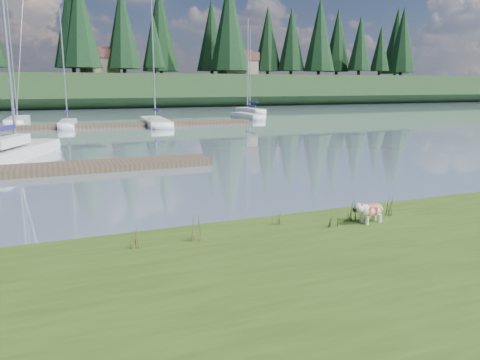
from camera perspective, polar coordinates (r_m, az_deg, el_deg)
name	(u,v)px	position (r m, az deg, el deg)	size (l,w,h in m)	color
ground	(83,128)	(41.97, -18.61, 6.05)	(200.00, 200.00, 0.00)	#8197A9
bank	(266,321)	(7.22, 3.16, -16.80)	(60.00, 9.00, 0.35)	#355117
ridge	(62,91)	(84.77, -20.83, 10.10)	(200.00, 20.00, 5.00)	#1D3419
bulldog	(370,210)	(11.62, 15.60, -3.49)	(0.86, 0.40, 0.51)	silver
sailboat_main	(16,149)	(26.03, -25.62, 3.41)	(5.14, 8.98, 12.94)	white
dock_near	(18,171)	(21.04, -25.40, 1.00)	(16.00, 2.00, 0.30)	#4C3D2C
dock_far	(107,125)	(42.14, -15.89, 6.44)	(26.00, 2.20, 0.30)	#4C3D2C
sailboat_bg_1	(19,119)	(49.53, -25.39, 6.68)	(1.98, 8.28, 12.23)	white
sailboat_bg_2	(68,123)	(43.41, -20.20, 6.55)	(1.90, 6.45, 9.72)	white
sailboat_bg_3	(154,121)	(43.81, -10.40, 7.10)	(2.55, 9.49, 13.62)	white
sailboat_bg_4	(245,115)	(51.04, 0.66, 7.90)	(1.41, 6.94, 10.34)	white
sailboat_bg_5	(248,110)	(61.99, 0.96, 8.54)	(1.64, 7.47, 10.69)	white
weed_0	(196,228)	(9.96, -5.39, -5.90)	(0.17, 0.14, 0.65)	#475B23
weed_1	(277,217)	(11.05, 4.56, -4.57)	(0.17, 0.14, 0.45)	#475B23
weed_2	(352,210)	(11.71, 13.48, -3.60)	(0.17, 0.14, 0.60)	#475B23
weed_3	(132,237)	(9.72, -13.06, -6.79)	(0.17, 0.14, 0.58)	#475B23
weed_4	(333,219)	(11.13, 11.24, -4.71)	(0.17, 0.14, 0.42)	#475B23
weed_5	(390,206)	(12.40, 17.85, -3.05)	(0.17, 0.14, 0.58)	#475B23
mud_lip	(185,239)	(11.07, -6.76, -7.13)	(60.00, 0.50, 0.14)	#33281C
conifer_4	(80,20)	(78.51, -18.94, 17.93)	(6.16, 6.16, 15.10)	#382619
conifer_5	(154,41)	(83.94, -10.49, 16.33)	(3.96, 3.96, 10.35)	#382619
conifer_6	(229,24)	(86.08, -1.32, 18.51)	(7.04, 7.04, 17.00)	#382619
conifer_7	(292,39)	(94.45, 6.30, 16.73)	(5.28, 5.28, 13.20)	#382619
conifer_8	(360,43)	(97.96, 14.42, 15.86)	(4.62, 4.62, 11.77)	#382619
conifer_9	(403,40)	(108.50, 19.21, 15.86)	(5.94, 5.94, 14.62)	#382619
house_1	(99,62)	(83.27, -16.79, 13.66)	(6.30, 5.30, 4.65)	gray
house_2	(238,63)	(87.20, -0.28, 14.02)	(6.30, 5.30, 4.65)	gray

